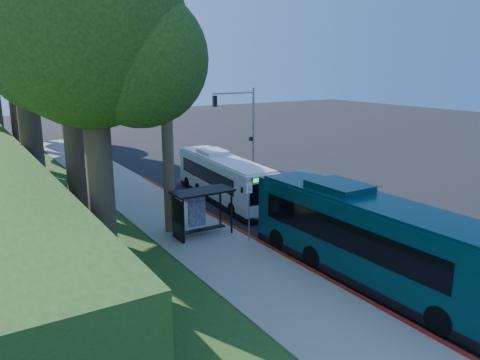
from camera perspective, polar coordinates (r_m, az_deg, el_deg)
ground at (r=31.07m, az=4.41°, el=-2.80°), size 140.00×140.00×0.00m
sidewalk at (r=27.54m, az=-7.97°, el=-4.97°), size 4.50×70.00×0.12m
red_curb at (r=25.23m, az=0.61°, el=-6.61°), size 0.25×30.00×0.13m
grass_verge at (r=30.60m, az=-21.70°, el=-3.98°), size 8.00×70.00×0.06m
bus_shelter at (r=24.56m, az=-5.26°, el=-2.96°), size 3.20×1.51×2.55m
stop_sign_pole at (r=23.58m, az=1.12°, el=-2.91°), size 0.35×0.06×3.17m
traffic_signal_pole at (r=40.41m, az=0.42°, el=7.52°), size 4.10×0.30×7.00m
tree_0 at (r=24.59m, az=-20.37°, el=18.44°), size 8.40×8.00×15.70m
tree_2 at (r=40.34m, az=-24.51°, el=14.92°), size 8.82×8.40×15.12m
tree_4 at (r=56.25m, az=-26.28°, el=13.33°), size 8.40×8.00×14.14m
tree_5 at (r=64.31m, az=-26.12°, el=12.56°), size 7.35×7.00×12.86m
tree_6 at (r=18.55m, az=-17.51°, el=15.78°), size 7.56×7.20×13.74m
white_bus at (r=31.30m, az=-2.05°, el=0.30°), size 3.14×10.82×3.18m
teal_bus at (r=20.38m, az=15.72°, el=-6.84°), size 2.94×12.86×3.82m
pickup at (r=36.16m, az=0.42°, el=0.89°), size 3.02×5.75×1.54m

